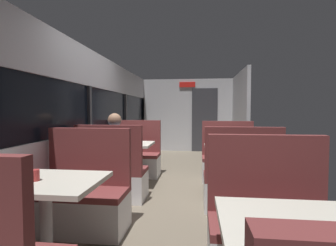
# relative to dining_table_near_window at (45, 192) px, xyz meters

# --- Properties ---
(ground_plane) EXTENTS (3.30, 9.20, 0.02)m
(ground_plane) POSITION_rel_dining_table_near_window_xyz_m (0.89, 2.09, -0.65)
(ground_plane) COLOR #665B4C
(carriage_window_panel_left) EXTENTS (0.09, 8.48, 2.30)m
(carriage_window_panel_left) POSITION_rel_dining_table_near_window_xyz_m (-0.56, 2.09, 0.47)
(carriage_window_panel_left) COLOR #B2B2B7
(carriage_window_panel_left) RESTS_ON ground_plane
(carriage_end_bulkhead) EXTENTS (2.90, 0.11, 2.30)m
(carriage_end_bulkhead) POSITION_rel_dining_table_near_window_xyz_m (0.95, 6.28, 0.50)
(carriage_end_bulkhead) COLOR #B2B2B7
(carriage_end_bulkhead) RESTS_ON ground_plane
(carriage_aisle_panel_right) EXTENTS (0.08, 2.40, 2.30)m
(carriage_aisle_panel_right) POSITION_rel_dining_table_near_window_xyz_m (2.34, 5.09, 0.51)
(carriage_aisle_panel_right) COLOR #B2B2B7
(carriage_aisle_panel_right) RESTS_ON ground_plane
(dining_table_near_window) EXTENTS (0.90, 0.70, 0.74)m
(dining_table_near_window) POSITION_rel_dining_table_near_window_xyz_m (0.00, 0.00, 0.00)
(dining_table_near_window) COLOR #9E9EA3
(dining_table_near_window) RESTS_ON ground_plane
(bench_near_window_facing_entry) EXTENTS (0.95, 0.50, 1.10)m
(bench_near_window_facing_entry) POSITION_rel_dining_table_near_window_xyz_m (0.00, 0.70, -0.31)
(bench_near_window_facing_entry) COLOR silver
(bench_near_window_facing_entry) RESTS_ON ground_plane
(dining_table_mid_window) EXTENTS (0.90, 0.70, 0.74)m
(dining_table_mid_window) POSITION_rel_dining_table_near_window_xyz_m (0.00, 2.35, 0.00)
(dining_table_mid_window) COLOR #9E9EA3
(dining_table_mid_window) RESTS_ON ground_plane
(bench_mid_window_facing_end) EXTENTS (0.95, 0.50, 1.10)m
(bench_mid_window_facing_end) POSITION_rel_dining_table_near_window_xyz_m (0.00, 1.65, -0.31)
(bench_mid_window_facing_end) COLOR silver
(bench_mid_window_facing_end) RESTS_ON ground_plane
(bench_mid_window_facing_entry) EXTENTS (0.95, 0.50, 1.10)m
(bench_mid_window_facing_entry) POSITION_rel_dining_table_near_window_xyz_m (0.00, 3.05, -0.31)
(bench_mid_window_facing_entry) COLOR silver
(bench_mid_window_facing_entry) RESTS_ON ground_plane
(dining_table_front_aisle) EXTENTS (0.90, 0.70, 0.74)m
(dining_table_front_aisle) POSITION_rel_dining_table_near_window_xyz_m (1.79, -0.60, 0.00)
(dining_table_front_aisle) COLOR #9E9EA3
(dining_table_front_aisle) RESTS_ON ground_plane
(bench_front_aisle_facing_entry) EXTENTS (0.95, 0.50, 1.10)m
(bench_front_aisle_facing_entry) POSITION_rel_dining_table_near_window_xyz_m (1.79, 0.10, -0.31)
(bench_front_aisle_facing_entry) COLOR silver
(bench_front_aisle_facing_entry) RESTS_ON ground_plane
(dining_table_rear_aisle) EXTENTS (0.90, 0.70, 0.74)m
(dining_table_rear_aisle) POSITION_rel_dining_table_near_window_xyz_m (1.79, 2.15, 0.00)
(dining_table_rear_aisle) COLOR #9E9EA3
(dining_table_rear_aisle) RESTS_ON ground_plane
(bench_rear_aisle_facing_end) EXTENTS (0.95, 0.50, 1.10)m
(bench_rear_aisle_facing_end) POSITION_rel_dining_table_near_window_xyz_m (1.79, 1.45, -0.31)
(bench_rear_aisle_facing_end) COLOR silver
(bench_rear_aisle_facing_end) RESTS_ON ground_plane
(bench_rear_aisle_facing_entry) EXTENTS (0.95, 0.50, 1.10)m
(bench_rear_aisle_facing_entry) POSITION_rel_dining_table_near_window_xyz_m (1.79, 2.85, -0.31)
(bench_rear_aisle_facing_entry) COLOR silver
(bench_rear_aisle_facing_entry) RESTS_ON ground_plane
(seated_passenger) EXTENTS (0.47, 0.55, 1.26)m
(seated_passenger) POSITION_rel_dining_table_near_window_xyz_m (0.00, 1.72, -0.10)
(seated_passenger) COLOR #26262D
(seated_passenger) RESTS_ON ground_plane
(coffee_cup_primary) EXTENTS (0.07, 0.07, 0.09)m
(coffee_cup_primary) POSITION_rel_dining_table_near_window_xyz_m (-0.06, -0.04, 0.15)
(coffee_cup_primary) COLOR #B23333
(coffee_cup_primary) RESTS_ON dining_table_near_window
(coffee_cup_secondary) EXTENTS (0.07, 0.07, 0.09)m
(coffee_cup_secondary) POSITION_rel_dining_table_near_window_xyz_m (1.69, 2.15, 0.15)
(coffee_cup_secondary) COLOR #B23333
(coffee_cup_secondary) RESTS_ON dining_table_rear_aisle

